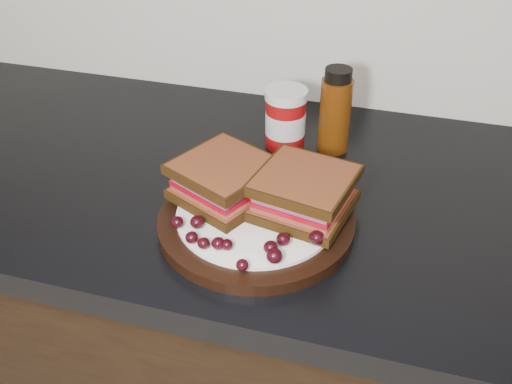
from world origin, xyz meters
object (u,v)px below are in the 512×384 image
plate (256,221)px  oil_bottle (335,110)px  sandwich_left (225,180)px  condiment_jar (286,118)px

plate → oil_bottle: 0.26m
plate → oil_bottle: bearing=74.5°
plate → sandwich_left: sandwich_left is taller
plate → sandwich_left: size_ratio=2.22×
condiment_jar → oil_bottle: bearing=8.5°
sandwich_left → oil_bottle: (0.12, 0.22, 0.02)m
sandwich_left → oil_bottle: 0.25m
oil_bottle → condiment_jar: bearing=-171.5°
sandwich_left → condiment_jar: (0.04, 0.21, 0.00)m
sandwich_left → condiment_jar: condiment_jar is taller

